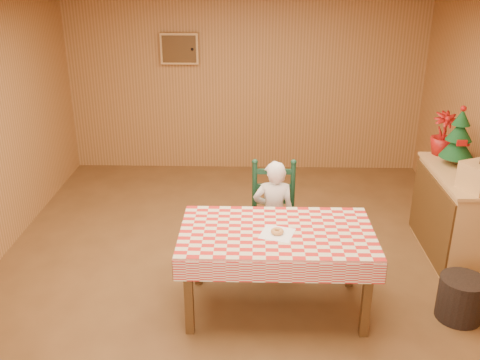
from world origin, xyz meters
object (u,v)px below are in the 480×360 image
object	(u,v)px
shelf_unit	(455,215)
storage_bin	(461,298)
dining_table	(277,239)
seated_child	(274,214)
christmas_tree	(459,138)
ladder_chair	(273,217)

from	to	relation	value
shelf_unit	storage_bin	size ratio (longest dim) A/B	3.19
dining_table	seated_child	world-z (taller)	seated_child
seated_child	christmas_tree	world-z (taller)	christmas_tree
christmas_tree	storage_bin	size ratio (longest dim) A/B	1.59
shelf_unit	ladder_chair	bearing A→B (deg)	-174.70
ladder_chair	shelf_unit	distance (m)	1.88
ladder_chair	seated_child	bearing A→B (deg)	-90.00
seated_child	storage_bin	world-z (taller)	seated_child
seated_child	dining_table	bearing A→B (deg)	90.00
ladder_chair	dining_table	bearing A→B (deg)	-90.00
christmas_tree	dining_table	bearing A→B (deg)	-147.18
dining_table	storage_bin	xyz separation A→B (m)	(1.59, -0.11, -0.49)
shelf_unit	christmas_tree	xyz separation A→B (m)	(0.01, 0.25, 0.74)
seated_child	christmas_tree	bearing A→B (deg)	-165.65
seated_child	christmas_tree	distance (m)	2.04
ladder_chair	christmas_tree	world-z (taller)	christmas_tree
seated_child	shelf_unit	world-z (taller)	seated_child
christmas_tree	storage_bin	bearing A→B (deg)	-102.20
shelf_unit	storage_bin	distance (m)	1.14
dining_table	christmas_tree	distance (m)	2.29
ladder_chair	christmas_tree	bearing A→B (deg)	12.71
seated_child	christmas_tree	xyz separation A→B (m)	(1.88, 0.48, 0.65)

